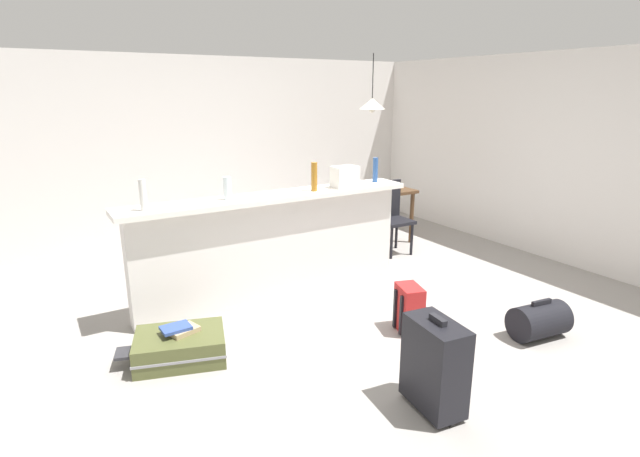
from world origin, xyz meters
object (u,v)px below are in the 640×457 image
Objects in this scene: suitcase_upright_black at (435,365)px; dining_table at (369,196)px; bottle_clear at (227,188)px; backpack_red at (410,309)px; grocery_bag at (345,177)px; suitcase_flat_olive at (180,347)px; bottle_amber at (314,177)px; pendant_lamp at (372,104)px; book_stack at (180,329)px; duffel_bag_black at (539,321)px; dining_chair_near_partition at (391,213)px; bottle_white at (143,195)px; bottle_blue at (375,170)px.

dining_table is at bearing 60.21° from suitcase_upright_black.
backpack_red is at bearing -48.20° from bottle_clear.
grocery_bag is 2.35m from suitcase_flat_olive.
bottle_amber reaches higher than suitcase_upright_black.
bottle_amber is 0.39× the size of pendant_lamp.
bottle_clear is 2.71m from pendant_lamp.
grocery_bag is at bearing -135.72° from dining_table.
bottle_clear reaches higher than book_stack.
suitcase_upright_black is 1.52m from duffel_bag_black.
dining_table reaches higher than duffel_bag_black.
dining_chair_near_partition is 3.33m from suitcase_upright_black.
suitcase_flat_olive is at bearing 156.14° from duffel_bag_black.
grocery_bag is 0.24× the size of dining_table.
book_stack is at bearing 129.73° from suitcase_upright_black.
dining_table is (1.16, 1.13, -0.54)m from grocery_bag.
bottle_white is 2.47m from bottle_blue.
bottle_white is at bearing -178.31° from bottle_blue.
bottle_clear is 0.29× the size of pendant_lamp.
grocery_bag reaches higher than backpack_red.
bottle_amber reaches higher than bottle_white.
bottle_white reaches higher than suitcase_flat_olive.
pendant_lamp is 2.46× the size of book_stack.
duffel_bag_black is (-0.38, -2.49, -0.36)m from dining_chair_near_partition.
dining_table is (1.53, 1.13, -0.57)m from bottle_amber.
bottle_amber is at bearing 121.27° from duffel_bag_black.
pendant_lamp reaches higher than backpack_red.
bottle_white is 0.92× the size of bottle_amber.
suitcase_upright_black is at bearing -49.68° from suitcase_flat_olive.
dining_chair_near_partition is 1.80× the size of duffel_bag_black.
suitcase_flat_olive is (-1.61, -0.65, -1.11)m from bottle_amber.
bottle_amber is at bearing -143.94° from pendant_lamp.
bottle_clear reaches higher than dining_chair_near_partition.
bottle_white is 1.26× the size of bottle_clear.
backpack_red is 1.12m from suitcase_upright_black.
suitcase_flat_olive is 1.72× the size of duffel_bag_black.
bottle_clear is 0.23× the size of dining_chair_near_partition.
bottle_white is at bearing 93.06° from suitcase_flat_olive.
bottle_blue is 0.30× the size of suitcase_flat_olive.
pendant_lamp is 4.01m from suitcase_flat_olive.
pendant_lamp is at bearing 29.38° from suitcase_flat_olive.
bottle_clear is at bearing 136.19° from duffel_bag_black.
suitcase_flat_olive is at bearing -161.57° from grocery_bag.
dining_chair_near_partition reaches higher than suitcase_flat_olive.
bottle_amber is 0.83m from bottle_blue.
bottle_amber is 1.07× the size of bottle_blue.
bottle_amber is at bearing -143.42° from dining_table.
suitcase_upright_black is at bearing -123.03° from backpack_red.
dining_chair_near_partition reaches higher than book_stack.
backpack_red is at bearing -124.40° from dining_chair_near_partition.
book_stack is at bearing 155.84° from duffel_bag_black.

